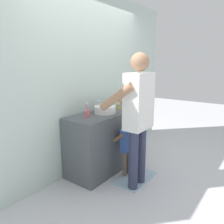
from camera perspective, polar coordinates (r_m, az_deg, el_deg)
ground_plane at (r=3.39m, az=2.11°, el=-15.64°), size 14.00×14.00×0.00m
back_wall at (r=3.39m, az=-6.46°, el=8.20°), size 4.40×0.08×2.70m
vanity_cabinet at (r=3.38m, az=-2.06°, el=-7.59°), size 1.23×0.54×0.88m
sink_basin at (r=3.23m, az=-1.85°, el=0.66°), size 0.32×0.32×0.11m
faucet at (r=3.35m, az=-4.52°, el=1.49°), size 0.18×0.14×0.18m
toothbrush_cup at (r=3.02m, az=-6.48°, el=-0.37°), size 0.07×0.07×0.21m
soap_bottle at (r=3.53m, az=1.90°, el=1.86°), size 0.06×0.06×0.17m
bath_mat at (r=3.27m, az=5.88°, el=-16.66°), size 0.64×0.40×0.02m
child_toddler at (r=3.13m, az=3.73°, el=-8.07°), size 0.26×0.26×0.84m
adult_parent at (r=2.74m, az=6.65°, el=0.58°), size 0.54×0.56×1.73m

